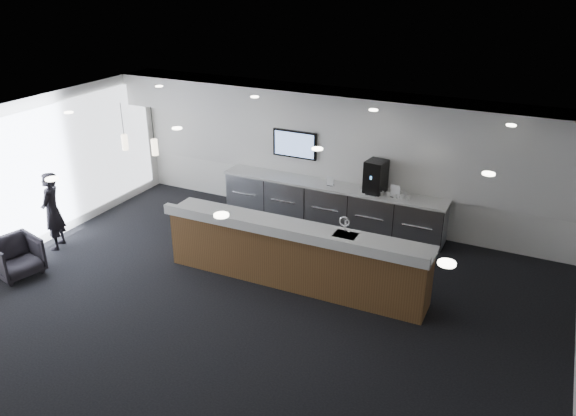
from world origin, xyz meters
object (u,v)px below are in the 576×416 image
at_px(coffee_machine, 376,176).
at_px(lounge_guest, 52,211).
at_px(service_counter, 294,255).
at_px(armchair, 16,257).

height_order(coffee_machine, lounge_guest, coffee_machine).
distance_m(service_counter, armchair, 5.15).
relative_size(service_counter, lounge_guest, 3.05).
height_order(service_counter, coffee_machine, coffee_machine).
distance_m(armchair, lounge_guest, 1.23).
bearing_deg(coffee_machine, armchair, -131.80).
bearing_deg(lounge_guest, armchair, -15.17).
height_order(service_counter, armchair, service_counter).
distance_m(coffee_machine, armchair, 7.14).
relative_size(coffee_machine, lounge_guest, 0.42).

